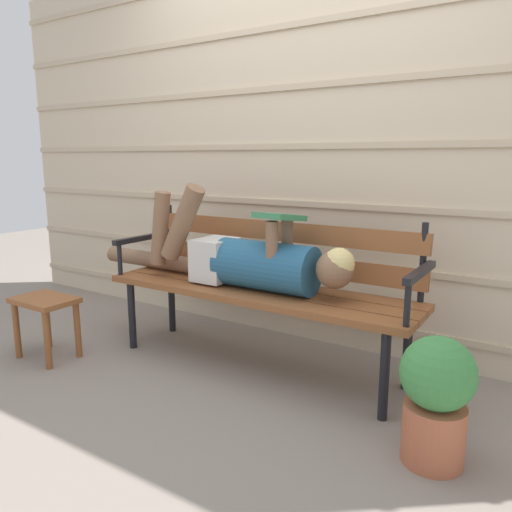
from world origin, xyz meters
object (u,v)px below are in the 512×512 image
at_px(park_bench, 263,279).
at_px(potted_plant, 436,396).
at_px(reclining_person, 243,258).
at_px(footstool, 46,312).

distance_m(park_bench, potted_plant, 1.16).
height_order(reclining_person, potted_plant, reclining_person).
xyz_separation_m(reclining_person, footstool, (-1.01, -0.55, -0.33)).
distance_m(footstool, potted_plant, 2.15).
bearing_deg(reclining_person, footstool, -151.33).
bearing_deg(park_bench, reclining_person, -140.43).
xyz_separation_m(park_bench, potted_plant, (1.05, -0.45, -0.22)).
bearing_deg(footstool, reclining_person, 28.67).
bearing_deg(footstool, potted_plant, 4.61).
relative_size(park_bench, reclining_person, 1.02).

